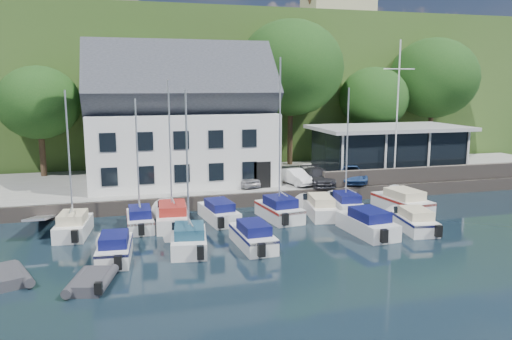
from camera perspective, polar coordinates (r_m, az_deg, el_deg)
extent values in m
plane|color=black|center=(27.08, 11.21, -9.23)|extent=(180.00, 180.00, 0.00)
cube|color=#9A9994|center=(42.78, 0.81, -1.27)|extent=(60.00, 13.00, 1.00)
cube|color=#5A5048|center=(36.72, 3.61, -3.16)|extent=(60.00, 0.30, 1.00)
cube|color=#33501E|center=(85.63, -7.53, 9.28)|extent=(160.00, 75.00, 16.00)
cube|color=#5D6532|center=(95.17, -3.39, 14.31)|extent=(50.00, 30.00, 0.30)
cube|color=#5A5048|center=(42.20, 19.07, -0.45)|extent=(18.00, 0.50, 1.20)
imported|color=#B3B3B8|center=(38.35, -1.42, -0.86)|extent=(2.09, 3.91, 1.26)
imported|color=silver|center=(38.94, 4.52, -0.76)|extent=(2.09, 3.86, 1.21)
imported|color=#2D2D32|center=(38.97, 7.06, -0.76)|extent=(1.93, 4.39, 1.25)
imported|color=#2A4A83|center=(40.45, 10.72, -0.36)|extent=(2.74, 4.42, 1.41)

